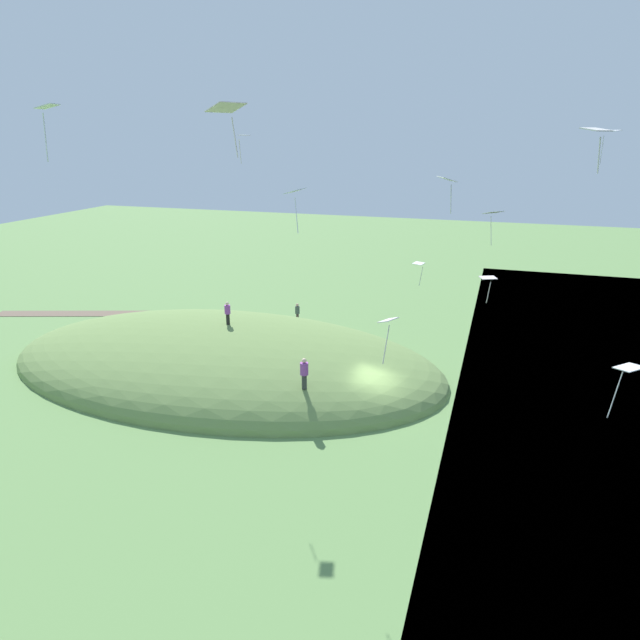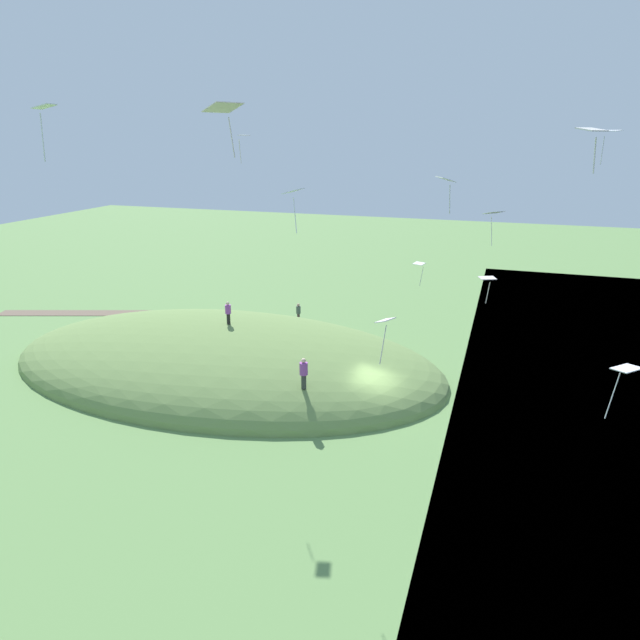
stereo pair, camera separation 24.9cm
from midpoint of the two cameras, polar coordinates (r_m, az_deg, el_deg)
name	(u,v)px [view 2 (the right image)]	position (r m, az deg, el deg)	size (l,w,h in m)	color
ground_plane	(376,406)	(34.58, 5.78, -8.51)	(160.00, 160.00, 0.00)	#61884A
grass_hill	(223,366)	(40.63, -9.44, -4.51)	(31.19, 18.42, 5.65)	olive
dirt_path	(80,313)	(55.95, -22.62, 0.64)	(14.38, 1.68, 0.04)	brown
person_with_child	(228,310)	(39.97, -8.95, 0.97)	(0.46, 0.46, 1.62)	black
person_walking_path	(304,370)	(31.90, -1.41, -4.99)	(0.65, 0.65, 1.85)	#343734
person_watching_kites	(298,311)	(46.78, -2.01, 0.95)	(0.49, 0.49, 1.63)	#402E32
kite_0	(625,372)	(21.10, 28.34, -4.55)	(1.05, 1.05, 1.92)	white
kite_1	(223,109)	(19.70, -9.19, 19.99)	(1.15, 1.37, 1.70)	silver
kite_2	(385,324)	(20.15, 6.81, -0.42)	(0.71, 0.80, 1.67)	white
kite_3	(244,137)	(32.38, -7.38, 17.58)	(0.75, 0.89, 1.50)	silver
kite_4	(610,132)	(34.60, 27.05, 16.28)	(1.20, 1.10, 1.74)	white
kite_5	(294,193)	(25.80, -2.36, 12.49)	(0.76, 1.06, 1.91)	white
kite_6	(419,265)	(37.65, 10.04, 5.37)	(0.86, 0.76, 1.57)	silver
kite_7	(494,214)	(36.25, 17.05, 10.03)	(1.32, 1.31, 2.12)	white
kite_8	(446,181)	(25.95, 12.70, 13.34)	(0.97, 1.11, 1.61)	silver
kite_9	(592,132)	(16.57, 25.82, 16.45)	(0.83, 0.86, 1.14)	silver
kite_10	(44,110)	(20.22, -25.38, 18.29)	(0.73, 0.88, 1.69)	white
kite_11	(487,280)	(28.29, 16.54, 3.87)	(0.90, 0.78, 1.33)	silver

